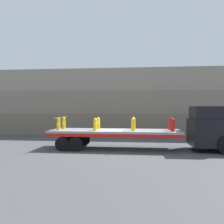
# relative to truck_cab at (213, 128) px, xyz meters

# --- Properties ---
(ground_plane) EXTENTS (120.00, 120.00, 0.00)m
(ground_plane) POSITION_rel_truck_cab_xyz_m (-6.12, 0.00, -1.39)
(ground_plane) COLOR #474749
(rock_cliff) EXTENTS (60.00, 3.30, 6.37)m
(rock_cliff) POSITION_rel_truck_cab_xyz_m (-6.12, 8.41, 1.80)
(rock_cliff) COLOR #706656
(rock_cliff) RESTS_ON ground_plane
(truck_cab) EXTENTS (2.69, 2.68, 2.75)m
(truck_cab) POSITION_rel_truck_cab_xyz_m (0.00, 0.00, 0.00)
(truck_cab) COLOR black
(truck_cab) RESTS_ON ground_plane
(flatbed_trailer) EXTENTS (8.37, 2.61, 1.22)m
(flatbed_trailer) POSITION_rel_truck_cab_xyz_m (-6.74, 0.00, -0.41)
(flatbed_trailer) COLOR gray
(flatbed_trailer) RESTS_ON ground_plane
(fire_hydrant_yellow_near_0) EXTENTS (0.29, 0.48, 0.80)m
(fire_hydrant_yellow_near_0) POSITION_rel_truck_cab_xyz_m (-9.70, -0.55, 0.22)
(fire_hydrant_yellow_near_0) COLOR gold
(fire_hydrant_yellow_near_0) RESTS_ON flatbed_trailer
(fire_hydrant_yellow_far_0) EXTENTS (0.29, 0.48, 0.80)m
(fire_hydrant_yellow_far_0) POSITION_rel_truck_cab_xyz_m (-9.70, 0.55, 0.22)
(fire_hydrant_yellow_far_0) COLOR gold
(fire_hydrant_yellow_far_0) RESTS_ON flatbed_trailer
(fire_hydrant_yellow_near_1) EXTENTS (0.29, 0.48, 0.80)m
(fire_hydrant_yellow_near_1) POSITION_rel_truck_cab_xyz_m (-7.31, -0.55, 0.22)
(fire_hydrant_yellow_near_1) COLOR gold
(fire_hydrant_yellow_near_1) RESTS_ON flatbed_trailer
(fire_hydrant_yellow_far_1) EXTENTS (0.29, 0.48, 0.80)m
(fire_hydrant_yellow_far_1) POSITION_rel_truck_cab_xyz_m (-7.31, 0.55, 0.22)
(fire_hydrant_yellow_far_1) COLOR gold
(fire_hydrant_yellow_far_1) RESTS_ON flatbed_trailer
(fire_hydrant_yellow_near_2) EXTENTS (0.29, 0.48, 0.80)m
(fire_hydrant_yellow_near_2) POSITION_rel_truck_cab_xyz_m (-4.92, -0.55, 0.22)
(fire_hydrant_yellow_near_2) COLOR gold
(fire_hydrant_yellow_near_2) RESTS_ON flatbed_trailer
(fire_hydrant_yellow_far_2) EXTENTS (0.29, 0.48, 0.80)m
(fire_hydrant_yellow_far_2) POSITION_rel_truck_cab_xyz_m (-4.92, 0.55, 0.22)
(fire_hydrant_yellow_far_2) COLOR gold
(fire_hydrant_yellow_far_2) RESTS_ON flatbed_trailer
(fire_hydrant_red_near_3) EXTENTS (0.29, 0.48, 0.80)m
(fire_hydrant_red_near_3) POSITION_rel_truck_cab_xyz_m (-2.54, -0.55, 0.22)
(fire_hydrant_red_near_3) COLOR red
(fire_hydrant_red_near_3) RESTS_ON flatbed_trailer
(fire_hydrant_red_far_3) EXTENTS (0.29, 0.48, 0.80)m
(fire_hydrant_red_far_3) POSITION_rel_truck_cab_xyz_m (-2.54, 0.55, 0.22)
(fire_hydrant_red_far_3) COLOR red
(fire_hydrant_red_far_3) RESTS_ON flatbed_trailer
(cargo_strap_rear) EXTENTS (0.05, 2.71, 0.01)m
(cargo_strap_rear) POSITION_rel_truck_cab_xyz_m (-9.70, 0.00, 0.63)
(cargo_strap_rear) COLOR yellow
(cargo_strap_rear) RESTS_ON fire_hydrant_yellow_near_0
(cargo_strap_middle) EXTENTS (0.05, 2.71, 0.01)m
(cargo_strap_middle) POSITION_rel_truck_cab_xyz_m (-4.92, 0.00, 0.63)
(cargo_strap_middle) COLOR yellow
(cargo_strap_middle) RESTS_ON fire_hydrant_yellow_near_2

